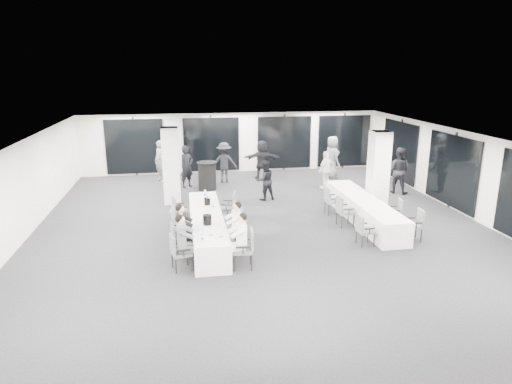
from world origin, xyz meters
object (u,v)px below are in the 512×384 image
chair_side_left_mid (343,210)px  chair_main_left_far (178,208)px  banquet_table_side (363,210)px  chair_side_right_near (416,223)px  chair_main_right_fourth (233,214)px  banquet_table_main (207,227)px  chair_side_left_near (363,229)px  chair_side_right_far (373,196)px  chair_main_right_far (230,205)px  chair_main_right_second (241,234)px  standing_guest_c (224,160)px  chair_main_left_fourth (178,219)px  standing_guest_e (332,154)px  chair_side_right_mid (396,211)px  chair_main_left_mid (178,225)px  chair_main_right_mid (237,223)px  cocktail_table (207,176)px  ice_bucket_far (207,201)px  chair_side_left_far (331,199)px  standing_guest_d (326,167)px  chair_main_left_second (178,238)px  standing_guest_b (265,178)px  standing_guest_h (399,167)px  chair_main_right_near (246,246)px  standing_guest_f (262,157)px  ice_bucket_near (207,220)px

chair_side_left_mid → chair_main_left_far: bearing=-106.9°
banquet_table_side → chair_side_right_near: size_ratio=5.47×
banquet_table_side → chair_main_right_fourth: size_ratio=5.77×
banquet_table_main → chair_main_left_far: chair_main_left_far is taller
chair_side_left_near → chair_side_right_far: size_ratio=1.00×
banquet_table_side → chair_main_right_far: bearing=171.8°
chair_main_right_second → standing_guest_c: standing_guest_c is taller
chair_main_left_fourth → standing_guest_e: (6.87, 6.33, 0.55)m
chair_side_right_mid → standing_guest_e: size_ratio=0.41×
chair_main_left_mid → chair_main_right_mid: size_ratio=1.06×
cocktail_table → standing_guest_e: size_ratio=0.54×
chair_main_right_far → ice_bucket_far: (-0.76, -0.46, 0.30)m
banquet_table_side → chair_side_left_far: (-0.83, 0.86, 0.16)m
chair_side_left_far → chair_side_right_near: 3.19m
standing_guest_d → standing_guest_e: bearing=-151.0°
chair_main_left_fourth → standing_guest_d: bearing=117.3°
chair_main_left_second → chair_main_left_fourth: 1.60m
standing_guest_b → chair_main_left_fourth: bearing=31.2°
standing_guest_e → chair_side_left_far: bearing=149.5°
chair_main_left_second → standing_guest_h: standing_guest_h is taller
chair_main_right_near → chair_side_right_near: 5.23m
chair_main_left_far → chair_main_right_fourth: chair_main_left_far is taller
chair_main_left_fourth → chair_main_right_mid: size_ratio=0.92×
chair_main_right_near → chair_side_right_mid: chair_main_right_near is taller
banquet_table_main → standing_guest_h: size_ratio=2.40×
banquet_table_main → cocktail_table: 5.61m
ice_bucket_far → chair_main_right_far: bearing=31.1°
chair_main_right_far → standing_guest_h: bearing=-56.2°
chair_side_left_near → standing_guest_f: 8.45m
standing_guest_f → standing_guest_c: bearing=19.5°
banquet_table_main → chair_side_left_mid: size_ratio=5.22×
ice_bucket_near → chair_side_left_mid: bearing=16.5°
chair_main_right_fourth → ice_bucket_far: size_ratio=3.91×
banquet_table_side → standing_guest_c: (-3.96, 5.90, 0.61)m
banquet_table_main → chair_side_right_near: bearing=-10.0°
banquet_table_side → chair_main_left_fourth: chair_main_left_fourth is taller
standing_guest_b → banquet_table_side: bearing=118.4°
chair_side_right_far → standing_guest_e: size_ratio=0.40×
cocktail_table → chair_main_right_mid: size_ratio=1.16×
chair_main_right_far → banquet_table_main: bearing=164.5°
chair_main_right_mid → standing_guest_e: bearing=-29.7°
chair_main_right_fourth → chair_side_right_mid: bearing=-110.2°
standing_guest_h → ice_bucket_far: standing_guest_h is taller
chair_side_right_near → chair_side_left_mid: bearing=54.5°
chair_main_right_fourth → chair_side_right_mid: chair_side_right_mid is taller
chair_main_left_second → chair_main_right_mid: bearing=104.9°
ice_bucket_far → chair_main_right_fourth: bearing=-22.3°
chair_main_right_mid → chair_side_left_mid: chair_main_right_mid is taller
cocktail_table → standing_guest_d: (4.84, -0.60, 0.31)m
standing_guest_e → standing_guest_h: (1.75, -2.93, -0.03)m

